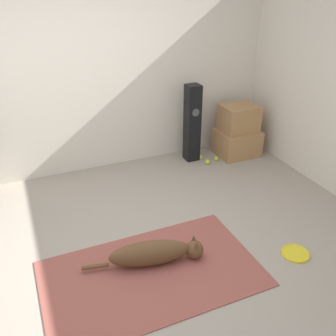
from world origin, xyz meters
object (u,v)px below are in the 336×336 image
Objects in this scene: cardboard_box_upper at (239,118)px; tennis_ball_by_boxes at (216,159)px; frisbee at (295,253)px; cardboard_box_lower at (237,142)px; tennis_ball_loose_on_carpet at (208,162)px; floor_speaker at (192,123)px; tennis_ball_near_speaker at (200,157)px; dog at (155,253)px.

cardboard_box_upper is 0.66m from tennis_ball_by_boxes.
cardboard_box_lower is (0.69, 2.12, 0.17)m from frisbee.
frisbee is 2.01m from tennis_ball_loose_on_carpet.
tennis_ball_loose_on_carpet is at bearing -60.61° from floor_speaker.
floor_speaker reaches higher than cardboard_box_lower.
cardboard_box_upper is (0.69, 2.14, 0.54)m from frisbee.
tennis_ball_near_speaker is at bearing 87.07° from frisbee.
cardboard_box_upper reaches higher than frisbee.
tennis_ball_by_boxes is at bearing -168.24° from cardboard_box_lower.
floor_speaker is at bearing 54.89° from dog.
dog is at bearing -139.09° from cardboard_box_lower.
floor_speaker is 16.46× the size of tennis_ball_by_boxes.
cardboard_box_upper is at bearing 14.29° from tennis_ball_loose_on_carpet.
frisbee is 2.32m from cardboard_box_upper.
tennis_ball_near_speaker is at bearing 145.14° from tennis_ball_by_boxes.
cardboard_box_upper is at bearing 72.35° from cardboard_box_lower.
tennis_ball_near_speaker is (0.11, -0.07, -0.51)m from floor_speaker.
cardboard_box_lower is 0.58m from tennis_ball_loose_on_carpet.
tennis_ball_near_speaker is at bearing -30.94° from floor_speaker.
tennis_ball_by_boxes is (1.58, 1.63, -0.09)m from dog.
cardboard_box_lower reaches higher than dog.
dog is 2.24× the size of cardboard_box_upper.
tennis_ball_near_speaker is at bearing 51.57° from dog.
cardboard_box_upper is at bearing 72.13° from frisbee.
dog is 2.60m from cardboard_box_lower.
dog reaches higher than tennis_ball_near_speaker.
cardboard_box_lower is 0.54× the size of floor_speaker.
tennis_ball_loose_on_carpet is (-0.55, -0.12, -0.15)m from cardboard_box_lower.
tennis_ball_loose_on_carpet is (0.14, -0.24, -0.51)m from floor_speaker.
frisbee is at bearing -93.89° from tennis_ball_loose_on_carpet.
cardboard_box_upper is 7.53× the size of tennis_ball_loose_on_carpet.
floor_speaker is at bearing 90.01° from frisbee.
dog reaches higher than tennis_ball_by_boxes.
floor_speaker is (-0.69, 0.12, 0.36)m from cardboard_box_lower.
dog is at bearing -134.25° from tennis_ball_by_boxes.
tennis_ball_loose_on_carpet is (-0.16, -0.04, 0.00)m from tennis_ball_by_boxes.
tennis_ball_by_boxes is 0.23m from tennis_ball_near_speaker.
cardboard_box_upper reaches higher than tennis_ball_near_speaker.
cardboard_box_upper is 0.70m from floor_speaker.
tennis_ball_near_speaker is (-0.19, 0.13, 0.00)m from tennis_ball_by_boxes.
cardboard_box_lower is at bearing -107.65° from cardboard_box_upper.
cardboard_box_upper is (0.01, 0.02, 0.37)m from cardboard_box_lower.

